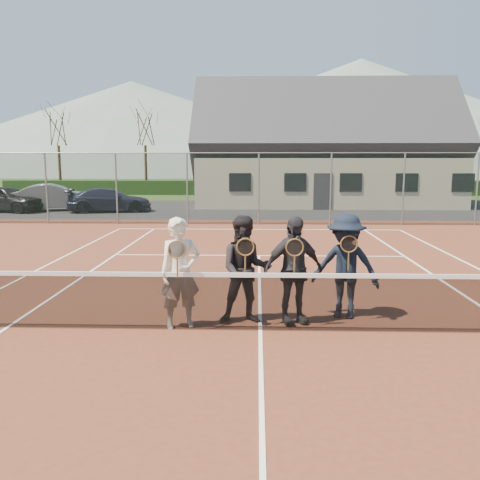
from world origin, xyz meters
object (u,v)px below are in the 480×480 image
(car_a, at_px, (6,199))
(player_d, at_px, (345,266))
(car_c, at_px, (110,200))
(player_c, at_px, (293,270))
(player_b, at_px, (246,270))
(clubhouse, at_px, (324,139))
(car_b, at_px, (54,197))
(tennis_net, at_px, (261,299))
(player_a, at_px, (180,273))

(car_a, xyz_separation_m, player_d, (14.71, -17.61, 0.22))
(car_c, bearing_deg, player_c, -166.46)
(player_d, bearing_deg, car_a, 129.86)
(player_b, bearing_deg, player_d, 11.50)
(clubhouse, bearing_deg, player_d, -96.25)
(car_b, bearing_deg, car_a, 91.79)
(clubhouse, relative_size, player_b, 8.67)
(player_c, relative_size, player_d, 1.00)
(car_c, bearing_deg, player_b, -168.52)
(car_b, distance_m, clubhouse, 16.08)
(clubhouse, bearing_deg, tennis_net, -99.46)
(car_a, xyz_separation_m, clubhouse, (17.25, 5.61, 3.29))
(player_b, xyz_separation_m, player_c, (0.78, -0.01, 0.00))
(clubhouse, xyz_separation_m, player_b, (-4.25, -23.57, -3.07))
(car_a, bearing_deg, player_d, -126.53)
(clubhouse, xyz_separation_m, player_d, (-2.54, -23.22, -3.07))
(car_c, distance_m, player_d, 20.02)
(player_a, xyz_separation_m, player_b, (1.05, 0.28, -0.00))
(tennis_net, distance_m, player_a, 1.36)
(tennis_net, xyz_separation_m, player_a, (-1.30, 0.15, 0.38))
(player_a, relative_size, player_c, 1.00)
(player_a, xyz_separation_m, player_d, (2.75, 0.62, -0.00))
(car_c, height_order, clubhouse, clubhouse)
(player_c, distance_m, player_d, 0.99)
(car_a, bearing_deg, tennis_net, -130.62)
(clubhouse, distance_m, player_d, 23.56)
(car_b, distance_m, player_d, 22.18)
(car_c, xyz_separation_m, player_b, (7.54, -18.10, 0.30))
(car_a, bearing_deg, car_b, -58.08)
(tennis_net, height_order, player_b, player_b)
(car_b, distance_m, player_b, 21.57)
(tennis_net, relative_size, clubhouse, 0.75)
(player_b, bearing_deg, tennis_net, -60.11)
(car_b, xyz_separation_m, tennis_net, (10.97, -19.14, -0.18))
(car_c, height_order, player_d, player_d)
(player_a, bearing_deg, clubhouse, 77.48)
(player_c, bearing_deg, tennis_net, -142.27)
(car_a, bearing_deg, player_a, -133.15)
(tennis_net, xyz_separation_m, player_b, (-0.25, 0.43, 0.38))
(player_d, bearing_deg, car_b, 124.09)
(car_b, height_order, player_b, player_b)
(car_a, relative_size, car_b, 0.95)
(car_a, xyz_separation_m, tennis_net, (13.25, -18.39, -0.16))
(car_c, relative_size, player_a, 2.39)
(car_a, bearing_deg, player_b, -130.49)
(car_a, height_order, player_a, player_a)
(car_c, distance_m, player_a, 19.49)
(player_b, bearing_deg, clubhouse, 79.79)
(player_d, bearing_deg, car_c, 117.52)
(player_a, bearing_deg, tennis_net, -6.67)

